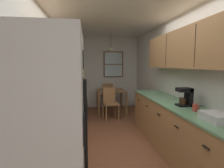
% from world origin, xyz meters
% --- Properties ---
extents(ground_plane, '(12.00, 12.00, 0.00)m').
position_xyz_m(ground_plane, '(0.00, 1.00, 0.00)').
color(ground_plane, brown).
extents(wall_left, '(0.10, 9.00, 2.55)m').
position_xyz_m(wall_left, '(-1.35, 1.00, 1.27)').
color(wall_left, silver).
rests_on(wall_left, ground).
extents(wall_right, '(0.10, 9.00, 2.55)m').
position_xyz_m(wall_right, '(1.35, 1.00, 1.27)').
color(wall_right, silver).
rests_on(wall_right, ground).
extents(wall_back, '(4.40, 0.10, 2.55)m').
position_xyz_m(wall_back, '(0.00, 3.65, 1.27)').
color(wall_back, silver).
rests_on(wall_back, ground).
extents(ceiling_slab, '(4.40, 9.00, 0.08)m').
position_xyz_m(ceiling_slab, '(0.00, 1.00, 2.59)').
color(ceiling_slab, white).
extents(refrigerator, '(0.76, 0.78, 1.83)m').
position_xyz_m(refrigerator, '(-0.93, -1.30, 0.91)').
color(refrigerator, white).
rests_on(refrigerator, ground).
extents(stove_range, '(0.66, 0.59, 1.10)m').
position_xyz_m(stove_range, '(-0.99, -0.60, 0.47)').
color(stove_range, black).
rests_on(stove_range, ground).
extents(microwave_over_range, '(0.39, 0.60, 0.35)m').
position_xyz_m(microwave_over_range, '(-1.11, -0.60, 1.63)').
color(microwave_over_range, white).
extents(counter_left, '(0.64, 2.13, 0.90)m').
position_xyz_m(counter_left, '(-1.00, 0.76, 0.45)').
color(counter_left, '#A87A4C').
rests_on(counter_left, ground).
extents(upper_cabinets_left, '(0.33, 2.21, 0.67)m').
position_xyz_m(upper_cabinets_left, '(-1.14, 0.71, 1.81)').
color(upper_cabinets_left, '#A87A4C').
extents(counter_right, '(0.64, 3.11, 0.90)m').
position_xyz_m(counter_right, '(1.00, 0.08, 0.45)').
color(counter_right, '#A87A4C').
rests_on(counter_right, ground).
extents(upper_cabinets_right, '(0.33, 2.79, 0.66)m').
position_xyz_m(upper_cabinets_right, '(1.14, 0.03, 1.83)').
color(upper_cabinets_right, '#A87A4C').
extents(dining_table, '(0.90, 0.86, 0.74)m').
position_xyz_m(dining_table, '(0.22, 2.82, 0.63)').
color(dining_table, brown).
rests_on(dining_table, ground).
extents(dining_chair_near, '(0.45, 0.45, 0.90)m').
position_xyz_m(dining_chair_near, '(0.11, 2.19, 0.50)').
color(dining_chair_near, '#A87A4C').
rests_on(dining_chair_near, ground).
extents(dining_chair_far, '(0.41, 0.41, 0.90)m').
position_xyz_m(dining_chair_far, '(0.18, 3.46, 0.50)').
color(dining_chair_far, '#A87A4C').
rests_on(dining_chair_far, ground).
extents(pendant_light, '(0.32, 0.32, 0.55)m').
position_xyz_m(pendant_light, '(0.22, 2.82, 2.05)').
color(pendant_light, black).
extents(back_window, '(0.72, 0.05, 0.93)m').
position_xyz_m(back_window, '(0.41, 3.58, 1.57)').
color(back_window, brown).
extents(trash_bin, '(0.33, 0.33, 0.63)m').
position_xyz_m(trash_bin, '(-0.70, 2.04, 0.32)').
color(trash_bin, '#3F3F42').
rests_on(trash_bin, ground).
extents(storage_canister, '(0.13, 0.13, 0.20)m').
position_xyz_m(storage_canister, '(-1.00, -0.05, 1.00)').
color(storage_canister, red).
rests_on(storage_canister, counter_left).
extents(dish_towel, '(0.02, 0.16, 0.24)m').
position_xyz_m(dish_towel, '(-0.64, -0.45, 0.50)').
color(dish_towel, silver).
extents(coffee_maker, '(0.22, 0.18, 0.29)m').
position_xyz_m(coffee_maker, '(1.04, -0.17, 1.05)').
color(coffee_maker, black).
rests_on(coffee_maker, counter_right).
extents(mug_by_coffeemaker, '(0.12, 0.08, 0.10)m').
position_xyz_m(mug_by_coffeemaker, '(1.00, -0.49, 0.95)').
color(mug_by_coffeemaker, '#BF3F33').
rests_on(mug_by_coffeemaker, counter_right).
extents(dish_rack, '(0.28, 0.34, 0.10)m').
position_xyz_m(dish_rack, '(0.97, -0.94, 0.95)').
color(dish_rack, silver).
rests_on(dish_rack, counter_right).
extents(table_serving_bowl, '(0.17, 0.17, 0.06)m').
position_xyz_m(table_serving_bowl, '(0.21, 2.81, 0.77)').
color(table_serving_bowl, '#4C7299').
rests_on(table_serving_bowl, dining_table).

